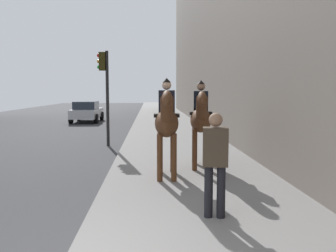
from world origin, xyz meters
The scene contains 5 objects.
mounted_horse_near centered at (4.54, -1.45, 1.45)m, with size 2.15×0.62×2.35m.
mounted_horse_far centered at (5.59, -2.41, 1.43)m, with size 2.15×0.73×2.33m.
pedestrian_greeting centered at (1.83, -2.10, 1.10)m, with size 0.32×0.44×1.70m.
car_near_lane centered at (21.09, 3.34, 0.75)m, with size 4.00×1.94×1.44m.
traffic_light_near_curb centered at (10.20, 0.68, 2.49)m, with size 0.20×0.44×3.70m.
Camera 1 is at (-3.69, -1.06, 2.17)m, focal length 37.74 mm.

